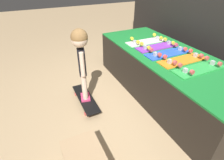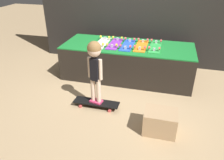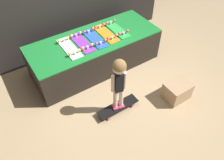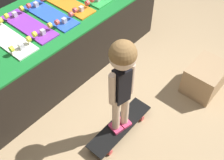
# 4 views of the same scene
# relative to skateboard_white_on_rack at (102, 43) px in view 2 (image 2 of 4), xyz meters

# --- Properties ---
(ground_plane) EXTENTS (16.00, 16.00, 0.00)m
(ground_plane) POSITION_rel_skateboard_white_on_rack_xyz_m (0.51, -0.59, -0.68)
(ground_plane) COLOR tan
(back_wall) EXTENTS (4.32, 0.10, 2.62)m
(back_wall) POSITION_rel_skateboard_white_on_rack_xyz_m (0.51, 0.84, 0.63)
(back_wall) COLOR black
(back_wall) RESTS_ON ground_plane
(display_rack) EXTENTS (2.46, 0.97, 0.66)m
(display_rack) POSITION_rel_skateboard_white_on_rack_xyz_m (0.51, 0.02, -0.35)
(display_rack) COLOR black
(display_rack) RESTS_ON ground_plane
(skateboard_white_on_rack) EXTENTS (0.21, 0.67, 0.09)m
(skateboard_white_on_rack) POSITION_rel_skateboard_white_on_rack_xyz_m (0.00, 0.00, 0.00)
(skateboard_white_on_rack) COLOR white
(skateboard_white_on_rack) RESTS_ON display_rack
(skateboard_purple_on_rack) EXTENTS (0.21, 0.67, 0.09)m
(skateboard_purple_on_rack) POSITION_rel_skateboard_white_on_rack_xyz_m (0.25, 0.02, 0.00)
(skateboard_purple_on_rack) COLOR purple
(skateboard_purple_on_rack) RESTS_ON display_rack
(skateboard_blue_on_rack) EXTENTS (0.21, 0.67, 0.09)m
(skateboard_blue_on_rack) POSITION_rel_skateboard_white_on_rack_xyz_m (0.51, 0.00, 0.00)
(skateboard_blue_on_rack) COLOR blue
(skateboard_blue_on_rack) RESTS_ON display_rack
(skateboard_orange_on_rack) EXTENTS (0.21, 0.67, 0.09)m
(skateboard_orange_on_rack) POSITION_rel_skateboard_white_on_rack_xyz_m (0.76, 0.03, 0.00)
(skateboard_orange_on_rack) COLOR orange
(skateboard_orange_on_rack) RESTS_ON display_rack
(skateboard_green_on_rack) EXTENTS (0.21, 0.67, 0.09)m
(skateboard_green_on_rack) POSITION_rel_skateboard_white_on_rack_xyz_m (1.02, 0.03, 0.00)
(skateboard_green_on_rack) COLOR green
(skateboard_green_on_rack) RESTS_ON display_rack
(skateboard_on_floor) EXTENTS (0.73, 0.20, 0.09)m
(skateboard_on_floor) POSITION_rel_skateboard_white_on_rack_xyz_m (0.25, -1.16, -0.60)
(skateboard_on_floor) COLOR black
(skateboard_on_floor) RESTS_ON ground_plane
(child) EXTENTS (0.24, 0.20, 1.00)m
(child) POSITION_rel_skateboard_white_on_rack_xyz_m (0.25, -1.16, 0.11)
(child) COLOR #E03D6B
(child) RESTS_ON skateboard_on_floor
(storage_box) EXTENTS (0.43, 0.33, 0.32)m
(storage_box) POSITION_rel_skateboard_white_on_rack_xyz_m (1.26, -1.49, -0.52)
(storage_box) COLOR tan
(storage_box) RESTS_ON ground_plane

